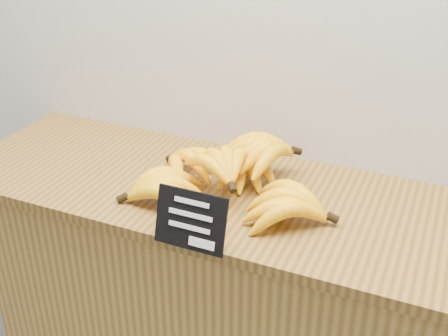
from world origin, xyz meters
TOP-DOWN VIEW (x-y plane):
  - counter at (-0.05, 2.75)m, footprint 1.35×0.50m
  - counter_top at (-0.05, 2.75)m, footprint 1.58×0.54m
  - chalkboard_sign at (-0.04, 2.48)m, footprint 0.17×0.04m
  - banana_pile at (-0.05, 2.73)m, footprint 0.54×0.37m

SIDE VIEW (x-z plane):
  - counter at x=-0.05m, z-range 0.00..0.90m
  - counter_top at x=-0.05m, z-range 0.90..0.93m
  - banana_pile at x=-0.05m, z-range 0.92..1.05m
  - chalkboard_sign at x=-0.04m, z-range 0.93..1.06m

